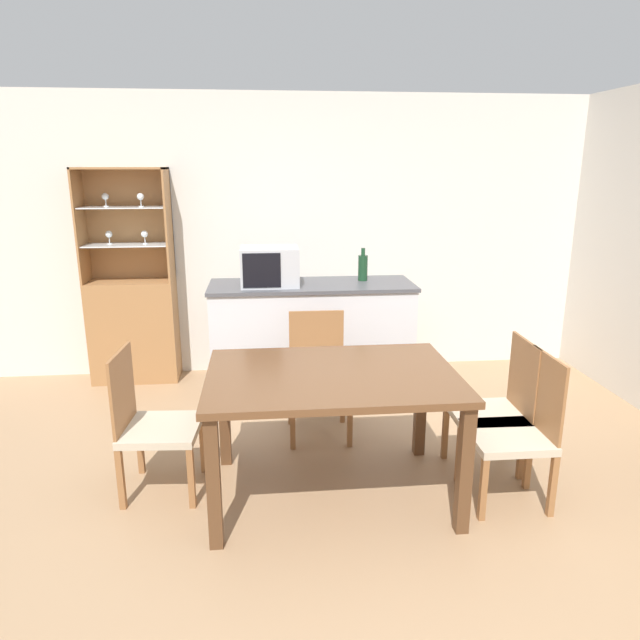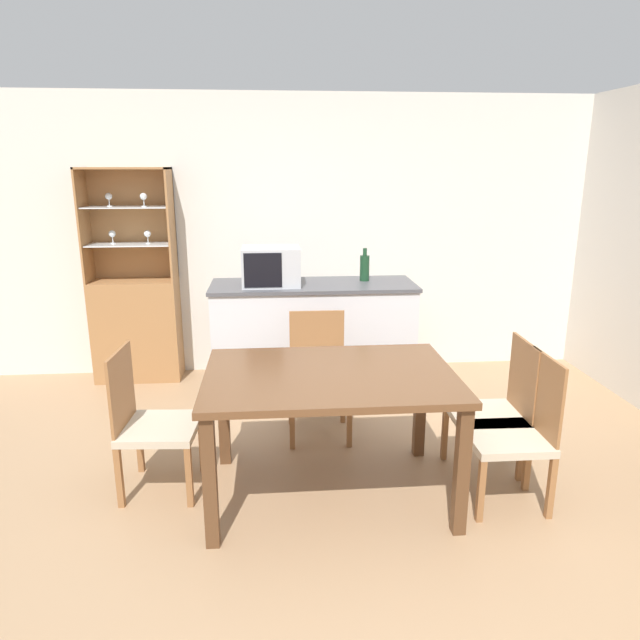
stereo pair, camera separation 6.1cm
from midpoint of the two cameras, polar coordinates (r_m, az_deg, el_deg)
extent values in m
plane|color=#A37F5B|center=(3.34, 3.73, -19.92)|extent=(18.00, 18.00, 0.00)
cube|color=silver|center=(5.39, -0.16, 8.32)|extent=(6.80, 0.06, 2.55)
cube|color=silver|center=(4.85, -0.32, -2.17)|extent=(1.66, 0.58, 0.95)
cube|color=#4C4C51|center=(4.72, -0.33, 3.49)|extent=(1.69, 0.61, 0.03)
cube|color=#A37042|center=(5.47, -17.49, -0.97)|extent=(0.76, 0.33, 0.93)
cube|color=#A37042|center=(5.45, -17.94, 9.17)|extent=(0.76, 0.02, 0.98)
cube|color=#A37042|center=(5.40, -22.20, 8.73)|extent=(0.02, 0.33, 0.98)
cube|color=#A37042|center=(5.23, -14.30, 9.20)|extent=(0.02, 0.33, 0.98)
cube|color=#A37042|center=(5.28, -18.76, 14.18)|extent=(0.76, 0.33, 0.02)
cube|color=white|center=(5.32, -18.17, 7.20)|extent=(0.72, 0.29, 0.01)
cube|color=white|center=(5.29, -18.46, 10.67)|extent=(0.72, 0.29, 0.01)
cylinder|color=white|center=(5.39, -19.68, 7.26)|extent=(0.04, 0.04, 0.01)
cylinder|color=white|center=(5.39, -19.71, 7.58)|extent=(0.01, 0.01, 0.06)
sphere|color=white|center=(5.38, -19.76, 8.12)|extent=(0.06, 0.06, 0.06)
cylinder|color=white|center=(5.36, -19.99, 10.68)|extent=(0.04, 0.04, 0.01)
cylinder|color=white|center=(5.36, -20.02, 11.01)|extent=(0.01, 0.01, 0.06)
sphere|color=white|center=(5.36, -20.07, 11.55)|extent=(0.06, 0.06, 0.06)
cylinder|color=white|center=(5.31, -16.49, 7.40)|extent=(0.04, 0.04, 0.01)
cylinder|color=white|center=(5.30, -16.52, 7.73)|extent=(0.01, 0.01, 0.06)
sphere|color=white|center=(5.30, -16.56, 8.28)|extent=(0.06, 0.06, 0.06)
cylinder|color=white|center=(5.24, -16.85, 10.85)|extent=(0.04, 0.04, 0.01)
cylinder|color=white|center=(5.23, -16.88, 11.18)|extent=(0.01, 0.01, 0.06)
sphere|color=white|center=(5.23, -16.92, 11.74)|extent=(0.06, 0.06, 0.06)
cube|color=brown|center=(3.28, 1.54, -5.64)|extent=(1.43, 0.99, 0.04)
cube|color=brown|center=(3.05, -10.37, -15.67)|extent=(0.07, 0.07, 0.74)
cube|color=brown|center=(3.20, 14.54, -14.42)|extent=(0.07, 0.07, 0.74)
cube|color=brown|center=(3.82, -9.17, -8.99)|extent=(0.07, 0.07, 0.74)
cube|color=brown|center=(3.94, 10.42, -8.30)|extent=(0.07, 0.07, 0.74)
cube|color=#C1B299|center=(3.60, -15.19, -10.40)|extent=(0.47, 0.47, 0.05)
cube|color=#936038|center=(3.55, -18.80, -6.51)|extent=(0.05, 0.41, 0.47)
cube|color=#936038|center=(3.82, -11.25, -12.08)|extent=(0.04, 0.04, 0.38)
cube|color=#936038|center=(3.48, -12.45, -15.08)|extent=(0.04, 0.04, 0.38)
cube|color=#936038|center=(3.91, -17.16, -11.81)|extent=(0.04, 0.04, 0.38)
cube|color=#936038|center=(3.58, -18.96, -14.67)|extent=(0.04, 0.04, 0.38)
cube|color=#C1B299|center=(4.13, 0.31, -6.41)|extent=(0.45, 0.45, 0.05)
cube|color=#936038|center=(4.25, 0.09, -2.14)|extent=(0.41, 0.02, 0.47)
cube|color=#936038|center=(4.05, 3.40, -10.13)|extent=(0.04, 0.04, 0.38)
cube|color=#936038|center=(4.02, -2.36, -10.32)|extent=(0.04, 0.04, 0.38)
cube|color=#936038|center=(4.42, 2.72, -7.92)|extent=(0.04, 0.04, 0.38)
cube|color=#936038|center=(4.39, -2.54, -8.07)|extent=(0.04, 0.04, 0.38)
cube|color=#C1B299|center=(3.78, 16.77, -9.21)|extent=(0.45, 0.45, 0.05)
cube|color=#936038|center=(3.76, 20.11, -5.42)|extent=(0.03, 0.41, 0.47)
cube|color=#936038|center=(3.64, 14.52, -13.71)|extent=(0.04, 0.04, 0.38)
cube|color=#936038|center=(3.98, 12.80, -10.98)|extent=(0.04, 0.04, 0.38)
cube|color=#936038|center=(3.78, 20.48, -13.13)|extent=(0.04, 0.04, 0.38)
cube|color=#936038|center=(4.11, 18.28, -10.57)|extent=(0.04, 0.04, 0.38)
cube|color=#C1B299|center=(3.54, 18.52, -11.13)|extent=(0.44, 0.44, 0.05)
cube|color=#936038|center=(3.52, 22.06, -7.04)|extent=(0.02, 0.41, 0.47)
cube|color=#936038|center=(3.40, 16.30, -16.09)|extent=(0.04, 0.04, 0.38)
cube|color=#936038|center=(3.73, 14.12, -12.99)|extent=(0.04, 0.04, 0.38)
cube|color=#936038|center=(3.56, 22.58, -15.24)|extent=(0.04, 0.04, 0.38)
cube|color=#936038|center=(3.87, 19.90, -12.38)|extent=(0.04, 0.04, 0.38)
cube|color=#B7BABF|center=(4.65, -4.53, 5.39)|extent=(0.46, 0.36, 0.31)
cube|color=black|center=(4.47, -5.34, 4.97)|extent=(0.30, 0.01, 0.27)
cylinder|color=#193D23|center=(4.84, 4.84, 5.19)|extent=(0.08, 0.08, 0.21)
cylinder|color=#193D23|center=(4.82, 4.88, 6.81)|extent=(0.03, 0.03, 0.06)
camera|label=1|loc=(0.03, -89.56, 0.12)|focal=32.00mm
camera|label=2|loc=(0.03, 90.44, -0.12)|focal=32.00mm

